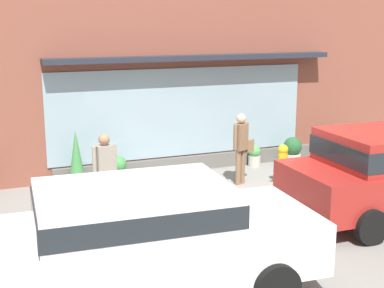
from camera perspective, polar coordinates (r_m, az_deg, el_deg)
name	(u,v)px	position (r m, az deg, el deg)	size (l,w,h in m)	color
ground_plane	(248,206)	(11.03, 5.94, -6.52)	(60.00, 60.00, 0.00)	gray
curb_strip	(253,207)	(10.84, 6.44, -6.54)	(14.00, 0.24, 0.12)	#B2B2AD
storefront	(190,70)	(13.35, -0.25, 7.78)	(14.00, 0.81, 5.04)	brown
fire_hydrant	(283,165)	(12.47, 9.48, -2.14)	(0.39, 0.36, 0.92)	gold
pedestrian_with_handbag	(241,144)	(12.26, 5.21, 0.03)	(0.61, 0.34, 1.62)	brown
pedestrian_passerby	(105,168)	(10.38, -9.11, -2.54)	(0.48, 0.25, 1.58)	brown
parked_car_white	(145,233)	(7.34, -4.93, -9.30)	(4.62, 2.24, 1.55)	white
potted_plant_window_center	(76,160)	(12.38, -12.02, -1.60)	(0.34, 0.34, 1.29)	#4C4C51
potted_plant_window_right	(254,155)	(13.95, 6.56, -1.20)	(0.32, 0.32, 0.54)	#B7B2A3
potted_plant_trailing_edge	(118,168)	(12.66, -7.75, -2.50)	(0.38, 0.38, 0.59)	#4C4C51
potted_plant_window_left	(332,144)	(14.86, 14.50, -0.04)	(0.53, 0.53, 0.78)	#9E6042
potted_plant_by_entrance	(293,150)	(14.24, 10.50, -0.67)	(0.47, 0.47, 0.72)	#B7B2A3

